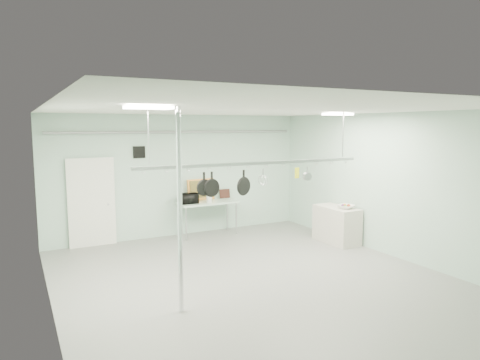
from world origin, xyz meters
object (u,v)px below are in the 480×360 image
side_cabinet (337,225)px  skillet_left (204,183)px  pot_rack (257,162)px  chrome_pole (180,212)px  fruit_bowl (346,207)px  microwave (188,198)px  coffee_canister (209,199)px  skillet_right (244,182)px  prep_table (208,204)px  skillet_mid (212,185)px

side_cabinet → skillet_left: skillet_left is taller
pot_rack → skillet_left: bearing=180.0°
chrome_pole → fruit_bowl: size_ratio=8.22×
microwave → coffee_canister: microwave is taller
pot_rack → coffee_canister: size_ratio=25.85×
skillet_right → coffee_canister: bearing=57.3°
prep_table → fruit_bowl: (2.60, -2.47, 0.12)m
microwave → skillet_right: skillet_right is taller
pot_rack → microwave: pot_rack is taller
prep_table → microwave: (-0.56, -0.02, 0.21)m
microwave → coffee_canister: (0.55, -0.11, -0.04)m
side_cabinet → pot_rack: (-2.95, -1.10, 1.78)m
microwave → prep_table: bearing=-176.0°
side_cabinet → skillet_right: size_ratio=2.53×
fruit_bowl → skillet_left: (-4.10, -0.83, 0.93)m
fruit_bowl → side_cabinet: bearing=99.5°
chrome_pole → fruit_bowl: bearing=19.5°
coffee_canister → skillet_right: skillet_right is taller
prep_table → pot_rack: pot_rack is taller
skillet_mid → skillet_right: same height
fruit_bowl → microwave: bearing=142.1°
chrome_pole → side_cabinet: bearing=22.4°
chrome_pole → microwave: chrome_pole is taller
coffee_canister → fruit_bowl: size_ratio=0.48×
skillet_mid → chrome_pole: bearing=-147.5°
side_cabinet → skillet_right: (-3.25, -1.10, 1.40)m
skillet_right → skillet_mid: bearing=159.5°
fruit_bowl → chrome_pole: bearing=-160.5°
microwave → skillet_left: bearing=75.6°
pot_rack → fruit_bowl: bearing=15.5°
prep_table → coffee_canister: 0.21m
prep_table → skillet_right: size_ratio=3.37×
chrome_pole → skillet_left: 1.23m
chrome_pole → skillet_left: (0.79, 0.90, 0.28)m
chrome_pole → microwave: 4.56m
microwave → skillet_mid: 3.47m
side_cabinet → fruit_bowl: fruit_bowl is taller
microwave → skillet_left: (-0.95, -3.28, 0.84)m
skillet_left → skillet_mid: same height
side_cabinet → fruit_bowl: size_ratio=3.08×
prep_table → skillet_left: (-1.51, -3.30, 1.05)m
chrome_pole → skillet_right: bearing=29.3°
prep_table → pot_rack: (-0.40, -3.30, 1.40)m
skillet_left → skillet_right: size_ratio=0.86×
microwave → side_cabinet: bearing=146.8°
chrome_pole → coffee_canister: (2.29, 4.07, -0.60)m
side_cabinet → fruit_bowl: bearing=-80.5°
chrome_pole → skillet_right: (1.60, 0.90, 0.25)m
side_cabinet → coffee_canister: bearing=141.0°
side_cabinet → fruit_bowl: 0.57m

